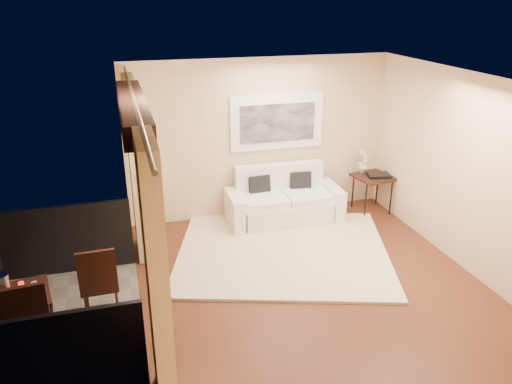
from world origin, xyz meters
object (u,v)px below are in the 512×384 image
object	(u,v)px
balcony_chair_far	(99,280)
balcony_chair_near	(27,331)
ice_bucket	(1,283)
sofa	(283,202)
bistro_table	(18,302)
side_table	(373,179)
orchid	(363,161)

from	to	relation	value
balcony_chair_far	balcony_chair_near	world-z (taller)	balcony_chair_near
ice_bucket	sofa	bearing A→B (deg)	31.45
sofa	bistro_table	xyz separation A→B (m)	(-3.78, -2.52, 0.34)
balcony_chair_near	ice_bucket	size ratio (longest dim) A/B	5.25
sofa	bistro_table	distance (m)	4.55
bistro_table	ice_bucket	size ratio (longest dim) A/B	3.73
side_table	ice_bucket	bearing A→B (deg)	-157.41
sofa	balcony_chair_far	xyz separation A→B (m)	(-2.99, -2.15, 0.25)
balcony_chair_far	side_table	bearing A→B (deg)	-157.60
orchid	sofa	bearing A→B (deg)	-176.62
orchid	balcony_chair_near	size ratio (longest dim) A/B	0.44
orchid	balcony_chair_far	xyz separation A→B (m)	(-4.50, -2.24, -0.32)
orchid	balcony_chair_near	xyz separation A→B (m)	(-5.16, -3.07, -0.29)
orchid	balcony_chair_near	world-z (taller)	orchid
sofa	balcony_chair_far	size ratio (longest dim) A/B	1.95
sofa	balcony_chair_near	size ratio (longest dim) A/B	1.84
sofa	ice_bucket	world-z (taller)	ice_bucket
sofa	bistro_table	bearing A→B (deg)	-145.37
ice_bucket	balcony_chair_near	bearing A→B (deg)	-63.55
orchid	ice_bucket	size ratio (longest dim) A/B	2.32
sofa	side_table	size ratio (longest dim) A/B	2.73
sofa	balcony_chair_far	world-z (taller)	balcony_chair_far
orchid	bistro_table	world-z (taller)	orchid
orchid	ice_bucket	distance (m)	5.99
sofa	balcony_chair_near	bearing A→B (deg)	-139.78
balcony_chair_near	sofa	bearing A→B (deg)	33.48
side_table	ice_bucket	distance (m)	6.03
balcony_chair_near	ice_bucket	bearing A→B (deg)	110.67
sofa	orchid	distance (m)	1.62
balcony_chair_far	balcony_chair_near	size ratio (longest dim) A/B	0.94
sofa	ice_bucket	xyz separation A→B (m)	(-3.93, -2.41, 0.52)
side_table	balcony_chair_near	distance (m)	6.02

